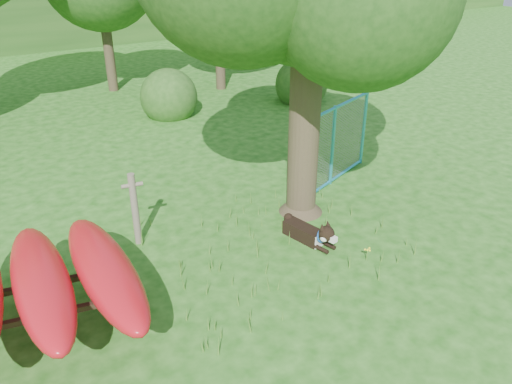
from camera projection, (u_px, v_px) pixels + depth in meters
ground at (285, 276)px, 8.28m from camera, size 80.00×80.00×0.00m
wooden_post at (135, 207)px, 8.87m from camera, size 0.38×0.15×1.39m
kayak_rack at (8, 289)px, 6.61m from camera, size 3.46×3.71×1.09m
husky_dog at (311, 233)px, 9.12m from camera, size 0.48×1.27×0.56m
fence_section at (333, 146)px, 11.05m from camera, size 2.99×1.13×3.06m
wildflower_clump at (368, 251)px, 8.60m from camera, size 0.11×0.12×0.25m
shrub_right at (301, 101)px, 17.45m from camera, size 1.80×1.80×1.80m
shrub_mid at (170, 115)px, 16.00m from camera, size 1.80×1.80×1.80m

